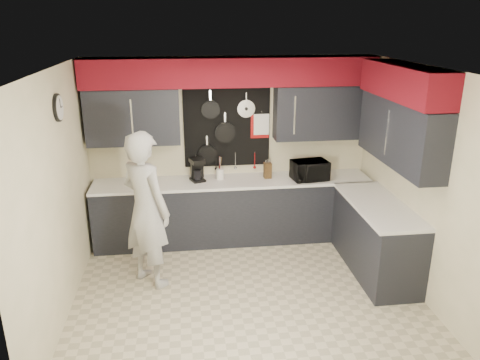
{
  "coord_description": "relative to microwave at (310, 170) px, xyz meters",
  "views": [
    {
      "loc": [
        -0.67,
        -4.74,
        3.08
      ],
      "look_at": [
        -0.02,
        0.5,
        1.25
      ],
      "focal_mm": 35.0,
      "sensor_mm": 36.0,
      "label": 1
    }
  ],
  "objects": [
    {
      "name": "back_wall_assembly",
      "position": [
        -1.07,
        0.26,
        0.95
      ],
      "size": [
        4.0,
        0.36,
        2.6
      ],
      "color": "beige",
      "rests_on": "ground"
    },
    {
      "name": "base_cabinets",
      "position": [
        -0.58,
        -0.21,
        -0.6
      ],
      "size": [
        3.95,
        2.2,
        0.92
      ],
      "color": "black",
      "rests_on": "ground"
    },
    {
      "name": "coffee_maker",
      "position": [
        -1.57,
        0.16,
        0.03
      ],
      "size": [
        0.23,
        0.26,
        0.32
      ],
      "rotation": [
        0.0,
        0.0,
        0.33
      ],
      "color": "black",
      "rests_on": "base_cabinets"
    },
    {
      "name": "microwave",
      "position": [
        0.0,
        0.0,
        0.0
      ],
      "size": [
        0.53,
        0.4,
        0.27
      ],
      "primitive_type": "imported",
      "rotation": [
        0.0,
        0.0,
        0.14
      ],
      "color": "black",
      "rests_on": "base_cabinets"
    },
    {
      "name": "utensil_crock",
      "position": [
        -1.25,
        0.18,
        -0.06
      ],
      "size": [
        0.11,
        0.11,
        0.15
      ],
      "primitive_type": "cylinder",
      "color": "white",
      "rests_on": "base_cabinets"
    },
    {
      "name": "right_wall_assembly",
      "position": [
        0.78,
        -1.08,
        0.89
      ],
      "size": [
        0.36,
        3.5,
        2.6
      ],
      "color": "beige",
      "rests_on": "ground"
    },
    {
      "name": "person",
      "position": [
        -2.21,
        -0.92,
        -0.1
      ],
      "size": [
        0.82,
        0.81,
        1.9
      ],
      "primitive_type": "imported",
      "rotation": [
        0.0,
        0.0,
        2.36
      ],
      "color": "#BAB9B7",
      "rests_on": "ground"
    },
    {
      "name": "left_wall_assembly",
      "position": [
        -3.07,
        -1.32,
        0.28
      ],
      "size": [
        0.05,
        3.5,
        2.6
      ],
      "color": "beige",
      "rests_on": "ground"
    },
    {
      "name": "knife_block",
      "position": [
        -0.57,
        0.14,
        -0.02
      ],
      "size": [
        0.11,
        0.11,
        0.22
      ],
      "primitive_type": "cube",
      "rotation": [
        0.0,
        0.0,
        0.05
      ],
      "color": "#332210",
      "rests_on": "base_cabinets"
    },
    {
      "name": "ground",
      "position": [
        -1.07,
        -1.34,
        -1.06
      ],
      "size": [
        4.0,
        4.0,
        0.0
      ],
      "primitive_type": "plane",
      "color": "beige",
      "rests_on": "ground"
    }
  ]
}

